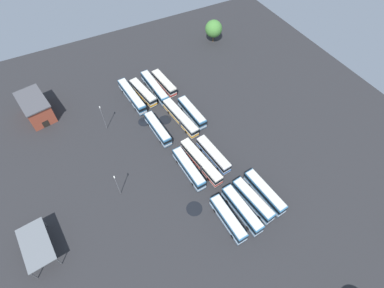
{
  "coord_description": "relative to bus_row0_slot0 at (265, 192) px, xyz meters",
  "views": [
    {
      "loc": [
        -45.06,
        23.09,
        64.45
      ],
      "look_at": [
        -1.71,
        0.39,
        1.45
      ],
      "focal_mm": 27.43,
      "sensor_mm": 36.0,
      "label": 1
    }
  ],
  "objects": [
    {
      "name": "bus_row0_slot0",
      "position": [
        0.0,
        0.0,
        0.0
      ],
      "size": [
        12.69,
        3.69,
        3.35
      ],
      "color": "teal",
      "rests_on": "ground_plane"
    },
    {
      "name": "bus_row1_slot3",
      "position": [
        14.51,
        13.07,
        0.0
      ],
      "size": [
        12.85,
        3.24,
        3.35
      ],
      "color": "teal",
      "rests_on": "ground_plane"
    },
    {
      "name": "puddle_near_shelter",
      "position": [
        36.26,
        16.63,
        -1.77
      ],
      "size": [
        3.79,
        3.79,
        0.01
      ],
      "primitive_type": "cylinder",
      "color": "black",
      "rests_on": "ground_plane"
    },
    {
      "name": "maintenance_shelter",
      "position": [
        11.34,
        50.36,
        2.06
      ],
      "size": [
        11.24,
        6.78,
        4.03
      ],
      "color": "slate",
      "rests_on": "ground_plane"
    },
    {
      "name": "bus_row2_slot3",
      "position": [
        30.38,
        14.75,
        -0.0
      ],
      "size": [
        12.25,
        3.31,
        3.35
      ],
      "color": "teal",
      "rests_on": "ground_plane"
    },
    {
      "name": "bus_row3_slot2",
      "position": [
        46.41,
        12.76,
        -0.0
      ],
      "size": [
        12.37,
        4.46,
        3.35
      ],
      "color": "silver",
      "rests_on": "ground_plane"
    },
    {
      "name": "bus_row1_slot1",
      "position": [
        15.37,
        5.34,
        -0.0
      ],
      "size": [
        12.26,
        3.8,
        3.35
      ],
      "color": "silver",
      "rests_on": "ground_plane"
    },
    {
      "name": "ground_plane",
      "position": [
        23.0,
        8.19,
        -1.77
      ],
      "size": [
        128.22,
        128.22,
        0.0
      ],
      "primitive_type": "plane",
      "color": "#28282B"
    },
    {
      "name": "puddle_centre_drain",
      "position": [
        4.78,
        16.6,
        -1.77
      ],
      "size": [
        3.9,
        3.9,
        0.01
      ],
      "primitive_type": "cylinder",
      "color": "black",
      "rests_on": "ground_plane"
    },
    {
      "name": "bus_row3_slot0",
      "position": [
        47.43,
        5.09,
        -0.0
      ],
      "size": [
        11.88,
        3.76,
        3.35
      ],
      "color": "silver",
      "rests_on": "ground_plane"
    },
    {
      "name": "lamp_post_mid_lot",
      "position": [
        16.8,
        30.78,
        2.49
      ],
      "size": [
        0.56,
        0.28,
        7.7
      ],
      "color": "slate",
      "rests_on": "ground_plane"
    },
    {
      "name": "tree_north_edge",
      "position": [
        62.62,
        -22.06,
        3.55
      ],
      "size": [
        6.26,
        6.26,
        8.46
      ],
      "color": "brown",
      "rests_on": "ground_plane"
    },
    {
      "name": "bus_row0_slot3",
      "position": [
        -1.65,
        11.41,
        -0.0
      ],
      "size": [
        11.7,
        3.03,
        3.35
      ],
      "color": "teal",
      "rests_on": "ground_plane"
    },
    {
      "name": "depot_building",
      "position": [
        53.24,
        43.48,
        1.5
      ],
      "size": [
        13.08,
        8.95,
        6.51
      ],
      "color": "#99422D",
      "rests_on": "ground_plane"
    },
    {
      "name": "bus_row2_slot1",
      "position": [
        31.27,
        7.16,
        0.0
      ],
      "size": [
        15.45,
        4.31,
        3.35
      ],
      "color": "silver",
      "rests_on": "ground_plane"
    },
    {
      "name": "bus_row0_slot1",
      "position": [
        -0.44,
        3.77,
        -0.0
      ],
      "size": [
        12.42,
        4.1,
        3.35
      ],
      "color": "teal",
      "rests_on": "ground_plane"
    },
    {
      "name": "lamp_post_near_entrance",
      "position": [
        38.84,
        27.29,
        3.02
      ],
      "size": [
        0.56,
        0.28,
        8.75
      ],
      "color": "slate",
      "rests_on": "ground_plane"
    },
    {
      "name": "bus_row1_slot2",
      "position": [
        14.83,
        9.3,
        0.0
      ],
      "size": [
        15.46,
        4.45,
        3.35
      ],
      "color": "silver",
      "rests_on": "ground_plane"
    },
    {
      "name": "bus_row3_slot3",
      "position": [
        46.39,
        16.48,
        0.0
      ],
      "size": [
        15.42,
        3.81,
        3.35
      ],
      "color": "teal",
      "rests_on": "ground_plane"
    },
    {
      "name": "bus_row0_slot2",
      "position": [
        -1.26,
        7.37,
        0.0
      ],
      "size": [
        12.79,
        3.46,
        3.35
      ],
      "color": "teal",
      "rests_on": "ground_plane"
    },
    {
      "name": "bus_row3_slot1",
      "position": [
        46.76,
        8.67,
        0.0
      ],
      "size": [
        15.39,
        3.38,
        3.35
      ],
      "color": "teal",
      "rests_on": "ground_plane"
    },
    {
      "name": "bus_row2_slot0",
      "position": [
        31.6,
        3.22,
        -0.0
      ],
      "size": [
        12.41,
        3.37,
        3.35
      ],
      "color": "teal",
      "rests_on": "ground_plane"
    },
    {
      "name": "puddle_between_rows",
      "position": [
        34.07,
        10.93,
        -1.77
      ],
      "size": [
        3.76,
        3.76,
        0.01
      ],
      "primitive_type": "cylinder",
      "color": "black",
      "rests_on": "ground_plane"
    }
  ]
}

